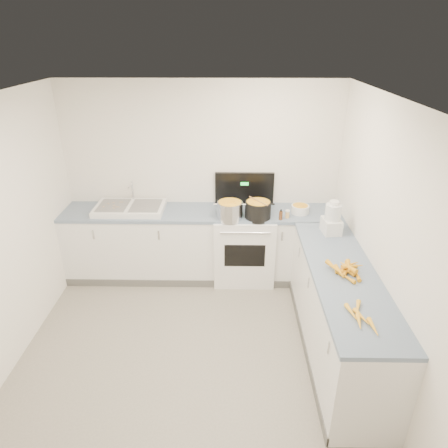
{
  "coord_description": "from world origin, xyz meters",
  "views": [
    {
      "loc": [
        0.37,
        -2.9,
        2.97
      ],
      "look_at": [
        0.3,
        1.1,
        1.05
      ],
      "focal_mm": 32.0,
      "sensor_mm": 36.0,
      "label": 1
    }
  ],
  "objects_px": {
    "extract_bottle": "(281,216)",
    "steel_pot": "(230,211)",
    "sink": "(130,208)",
    "black_pot": "(258,210)",
    "food_processor": "(332,219)",
    "stove": "(244,245)",
    "spice_jar": "(287,215)",
    "mixing_bowl": "(300,209)"
  },
  "relations": [
    {
      "from": "extract_bottle",
      "to": "steel_pot",
      "type": "bearing_deg",
      "value": 176.19
    },
    {
      "from": "sink",
      "to": "black_pot",
      "type": "bearing_deg",
      "value": -6.19
    },
    {
      "from": "steel_pot",
      "to": "extract_bottle",
      "type": "bearing_deg",
      "value": -3.81
    },
    {
      "from": "extract_bottle",
      "to": "food_processor",
      "type": "xyz_separation_m",
      "value": [
        0.53,
        -0.34,
        0.11
      ]
    },
    {
      "from": "stove",
      "to": "steel_pot",
      "type": "height_order",
      "value": "stove"
    },
    {
      "from": "steel_pot",
      "to": "food_processor",
      "type": "height_order",
      "value": "food_processor"
    },
    {
      "from": "food_processor",
      "to": "spice_jar",
      "type": "bearing_deg",
      "value": 138.1
    },
    {
      "from": "extract_bottle",
      "to": "spice_jar",
      "type": "height_order",
      "value": "extract_bottle"
    },
    {
      "from": "spice_jar",
      "to": "extract_bottle",
      "type": "bearing_deg",
      "value": -148.16
    },
    {
      "from": "black_pot",
      "to": "spice_jar",
      "type": "bearing_deg",
      "value": -1.29
    },
    {
      "from": "steel_pot",
      "to": "food_processor",
      "type": "relative_size",
      "value": 0.81
    },
    {
      "from": "sink",
      "to": "stove",
      "type": "bearing_deg",
      "value": -0.62
    },
    {
      "from": "sink",
      "to": "food_processor",
      "type": "relative_size",
      "value": 2.24
    },
    {
      "from": "black_pot",
      "to": "mixing_bowl",
      "type": "bearing_deg",
      "value": 14.73
    },
    {
      "from": "sink",
      "to": "extract_bottle",
      "type": "height_order",
      "value": "sink"
    },
    {
      "from": "spice_jar",
      "to": "black_pot",
      "type": "bearing_deg",
      "value": 178.71
    },
    {
      "from": "black_pot",
      "to": "extract_bottle",
      "type": "height_order",
      "value": "black_pot"
    },
    {
      "from": "mixing_bowl",
      "to": "extract_bottle",
      "type": "xyz_separation_m",
      "value": [
        -0.26,
        -0.2,
        0.0
      ]
    },
    {
      "from": "mixing_bowl",
      "to": "food_processor",
      "type": "relative_size",
      "value": 0.58
    },
    {
      "from": "stove",
      "to": "extract_bottle",
      "type": "relative_size",
      "value": 12.7
    },
    {
      "from": "sink",
      "to": "steel_pot",
      "type": "height_order",
      "value": "sink"
    },
    {
      "from": "black_pot",
      "to": "food_processor",
      "type": "relative_size",
      "value": 0.82
    },
    {
      "from": "stove",
      "to": "sink",
      "type": "height_order",
      "value": "stove"
    },
    {
      "from": "mixing_bowl",
      "to": "stove",
      "type": "bearing_deg",
      "value": 178.49
    },
    {
      "from": "black_pot",
      "to": "extract_bottle",
      "type": "relative_size",
      "value": 2.93
    },
    {
      "from": "steel_pot",
      "to": "black_pot",
      "type": "xyz_separation_m",
      "value": [
        0.34,
        0.02,
        -0.0
      ]
    },
    {
      "from": "sink",
      "to": "extract_bottle",
      "type": "bearing_deg",
      "value": -7.18
    },
    {
      "from": "extract_bottle",
      "to": "spice_jar",
      "type": "relative_size",
      "value": 1.27
    },
    {
      "from": "black_pot",
      "to": "mixing_bowl",
      "type": "height_order",
      "value": "black_pot"
    },
    {
      "from": "food_processor",
      "to": "steel_pot",
      "type": "bearing_deg",
      "value": 161.51
    },
    {
      "from": "sink",
      "to": "steel_pot",
      "type": "relative_size",
      "value": 2.77
    },
    {
      "from": "mixing_bowl",
      "to": "extract_bottle",
      "type": "bearing_deg",
      "value": -142.43
    },
    {
      "from": "sink",
      "to": "mixing_bowl",
      "type": "relative_size",
      "value": 3.89
    },
    {
      "from": "stove",
      "to": "steel_pot",
      "type": "bearing_deg",
      "value": -135.98
    },
    {
      "from": "steel_pot",
      "to": "mixing_bowl",
      "type": "bearing_deg",
      "value": 10.48
    },
    {
      "from": "black_pot",
      "to": "spice_jar",
      "type": "relative_size",
      "value": 3.74
    },
    {
      "from": "black_pot",
      "to": "extract_bottle",
      "type": "bearing_deg",
      "value": -12.92
    },
    {
      "from": "steel_pot",
      "to": "spice_jar",
      "type": "bearing_deg",
      "value": 1.1
    },
    {
      "from": "extract_bottle",
      "to": "food_processor",
      "type": "distance_m",
      "value": 0.64
    },
    {
      "from": "steel_pot",
      "to": "mixing_bowl",
      "type": "height_order",
      "value": "steel_pot"
    },
    {
      "from": "stove",
      "to": "sink",
      "type": "bearing_deg",
      "value": 179.38
    },
    {
      "from": "sink",
      "to": "extract_bottle",
      "type": "relative_size",
      "value": 8.03
    }
  ]
}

